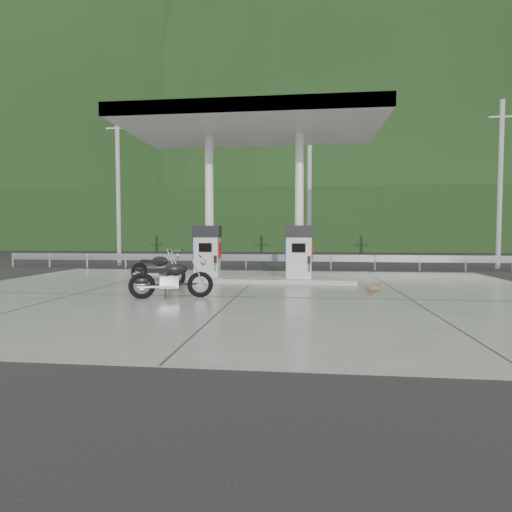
# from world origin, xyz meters

# --- Properties ---
(ground) EXTENTS (160.00, 160.00, 0.00)m
(ground) POSITION_xyz_m (0.00, 0.00, 0.00)
(ground) COLOR black
(ground) RESTS_ON ground
(forecourt_apron) EXTENTS (18.00, 14.00, 0.02)m
(forecourt_apron) POSITION_xyz_m (0.00, 0.00, 0.01)
(forecourt_apron) COLOR slate
(forecourt_apron) RESTS_ON ground
(pump_island) EXTENTS (7.00, 1.40, 0.15)m
(pump_island) POSITION_xyz_m (0.00, 2.50, 0.10)
(pump_island) COLOR #9B9990
(pump_island) RESTS_ON forecourt_apron
(gas_pump_left) EXTENTS (0.95, 0.55, 1.80)m
(gas_pump_left) POSITION_xyz_m (-1.60, 2.50, 1.07)
(gas_pump_left) COLOR silver
(gas_pump_left) RESTS_ON pump_island
(gas_pump_right) EXTENTS (0.95, 0.55, 1.80)m
(gas_pump_right) POSITION_xyz_m (1.60, 2.50, 1.07)
(gas_pump_right) COLOR silver
(gas_pump_right) RESTS_ON pump_island
(canopy_column_left) EXTENTS (0.30, 0.30, 5.00)m
(canopy_column_left) POSITION_xyz_m (-1.60, 2.90, 2.67)
(canopy_column_left) COLOR white
(canopy_column_left) RESTS_ON pump_island
(canopy_column_right) EXTENTS (0.30, 0.30, 5.00)m
(canopy_column_right) POSITION_xyz_m (1.60, 2.90, 2.67)
(canopy_column_right) COLOR white
(canopy_column_right) RESTS_ON pump_island
(canopy_roof) EXTENTS (8.50, 5.00, 0.40)m
(canopy_roof) POSITION_xyz_m (0.00, 2.50, 5.37)
(canopy_roof) COLOR silver
(canopy_roof) RESTS_ON canopy_column_left
(guardrail) EXTENTS (26.00, 0.16, 1.42)m
(guardrail) POSITION_xyz_m (0.00, 8.00, 0.71)
(guardrail) COLOR gray
(guardrail) RESTS_ON ground
(road) EXTENTS (60.00, 7.00, 0.01)m
(road) POSITION_xyz_m (0.00, 11.50, 0.00)
(road) COLOR black
(road) RESTS_ON ground
(utility_pole_a) EXTENTS (0.22, 0.22, 8.00)m
(utility_pole_a) POSITION_xyz_m (-8.00, 9.50, 4.00)
(utility_pole_a) COLOR #9C9C97
(utility_pole_a) RESTS_ON ground
(utility_pole_b) EXTENTS (0.22, 0.22, 8.00)m
(utility_pole_b) POSITION_xyz_m (2.00, 9.50, 4.00)
(utility_pole_b) COLOR #9C9C97
(utility_pole_b) RESTS_ON ground
(utility_pole_c) EXTENTS (0.22, 0.22, 8.00)m
(utility_pole_c) POSITION_xyz_m (11.00, 9.50, 4.00)
(utility_pole_c) COLOR #9C9C97
(utility_pole_c) RESTS_ON ground
(tree_band) EXTENTS (80.00, 6.00, 6.00)m
(tree_band) POSITION_xyz_m (0.00, 30.00, 3.00)
(tree_band) COLOR black
(tree_band) RESTS_ON ground
(forested_hills) EXTENTS (100.00, 40.00, 140.00)m
(forested_hills) POSITION_xyz_m (0.00, 60.00, 0.00)
(forested_hills) COLOR black
(forested_hills) RESTS_ON ground
(motorcycle_left) EXTENTS (2.23, 1.43, 1.01)m
(motorcycle_left) POSITION_xyz_m (-2.99, 1.31, 0.53)
(motorcycle_left) COLOR black
(motorcycle_left) RESTS_ON forecourt_apron
(motorcycle_right) EXTENTS (2.13, 1.22, 0.96)m
(motorcycle_right) POSITION_xyz_m (-1.65, -1.39, 0.50)
(motorcycle_right) COLOR black
(motorcycle_right) RESTS_ON forecourt_apron
(duck) EXTENTS (0.48, 0.30, 0.34)m
(duck) POSITION_xyz_m (3.66, -0.29, 0.19)
(duck) COLOR brown
(duck) RESTS_ON forecourt_apron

